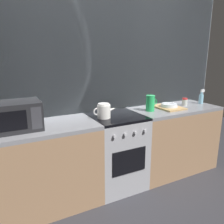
# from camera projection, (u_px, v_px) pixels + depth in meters

# --- Properties ---
(ground_plane) EXTENTS (8.00, 8.00, 0.00)m
(ground_plane) POSITION_uv_depth(u_px,v_px,m) (116.00, 184.00, 2.85)
(ground_plane) COLOR #2D2D33
(back_wall) EXTENTS (3.60, 0.05, 2.40)m
(back_wall) POSITION_uv_depth(u_px,v_px,m) (104.00, 87.00, 2.83)
(back_wall) COLOR gray
(back_wall) RESTS_ON ground_plane
(counter_left) EXTENTS (1.20, 0.60, 0.90)m
(counter_left) POSITION_uv_depth(u_px,v_px,m) (40.00, 168.00, 2.33)
(counter_left) COLOR #997251
(counter_left) RESTS_ON ground_plane
(stove_unit) EXTENTS (0.60, 0.63, 0.90)m
(stove_unit) POSITION_uv_depth(u_px,v_px,m) (116.00, 151.00, 2.74)
(stove_unit) COLOR #9E9EA3
(stove_unit) RESTS_ON ground_plane
(counter_right) EXTENTS (1.20, 0.60, 0.90)m
(counter_right) POSITION_uv_depth(u_px,v_px,m) (172.00, 139.00, 3.15)
(counter_right) COLOR #997251
(counter_right) RESTS_ON ground_plane
(microwave) EXTENTS (0.46, 0.35, 0.27)m
(microwave) POSITION_uv_depth(u_px,v_px,m) (15.00, 116.00, 2.11)
(microwave) COLOR black
(microwave) RESTS_ON counter_left
(kettle) EXTENTS (0.28, 0.15, 0.17)m
(kettle) POSITION_uv_depth(u_px,v_px,m) (104.00, 111.00, 2.51)
(kettle) COLOR white
(kettle) RESTS_ON stove_unit
(pitcher) EXTENTS (0.16, 0.11, 0.20)m
(pitcher) POSITION_uv_depth(u_px,v_px,m) (150.00, 103.00, 2.83)
(pitcher) COLOR green
(pitcher) RESTS_ON counter_right
(dish_pile) EXTENTS (0.30, 0.40, 0.07)m
(dish_pile) POSITION_uv_depth(u_px,v_px,m) (169.00, 106.00, 2.99)
(dish_pile) COLOR tan
(dish_pile) RESTS_ON counter_right
(spice_jar) EXTENTS (0.08, 0.08, 0.10)m
(spice_jar) POSITION_uv_depth(u_px,v_px,m) (185.00, 102.00, 3.14)
(spice_jar) COLOR silver
(spice_jar) RESTS_ON counter_right
(spray_bottle) EXTENTS (0.08, 0.06, 0.20)m
(spray_bottle) POSITION_uv_depth(u_px,v_px,m) (201.00, 98.00, 3.26)
(spray_bottle) COLOR #8CCCE5
(spray_bottle) RESTS_ON counter_right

